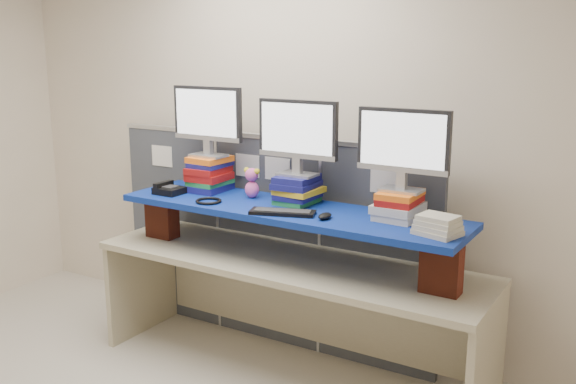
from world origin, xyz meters
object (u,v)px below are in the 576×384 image
Objects in this scene: monitor_center at (298,133)px; monitor_right at (403,145)px; monitor_left at (207,117)px; desk_phone at (169,190)px; blue_board at (288,211)px; keyboard at (283,212)px; desk at (288,283)px.

monitor_right is at bearing -0.00° from monitor_center.
monitor_left is 0.56m from desk_phone.
blue_board is at bearing -9.36° from monitor_left.
monitor_right is at bearing 7.91° from desk_phone.
blue_board is 4.14× the size of monitor_center.
keyboard is (-0.65, -0.27, -0.43)m from monitor_right.
desk is 4.75× the size of monitor_center.
desk_phone reaches higher than blue_board.
keyboard is 2.23× the size of desk_phone.
monitor_center is at bearing 90.75° from desk.
monitor_center reaches higher than monitor_right.
monitor_left is at bearing -180.00° from monitor_right.
monitor_left is at bearing -180.00° from monitor_center.
desk_phone is at bearing -173.72° from desk.
monitor_right is (0.71, 0.11, 0.46)m from blue_board.
monitor_right is 2.96× the size of desk_phone.
monitor_center is 1.02m from desk_phone.
monitor_left is (-0.72, 0.13, 1.02)m from desk.
blue_board is at bearing -89.25° from monitor_center.
monitor_center is at bearing 13.80° from desk_phone.
monitor_left is 1.00× the size of monitor_center.
monitor_right reaches higher than desk.
keyboard reaches higher than desk.
desk_phone is (-0.90, -0.09, 0.05)m from blue_board.
monitor_right reaches higher than desk_phone.
desk_phone is at bearing -129.70° from monitor_left.
monitor_right is (0.70, -0.01, -0.02)m from monitor_center.
monitor_center is 0.71m from monitor_right.
monitor_left is 1.00× the size of monitor_right.
desk is 1.05m from desk_phone.
keyboard is at bearing -70.12° from desk.
keyboard is at bearing -78.06° from monitor_center.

